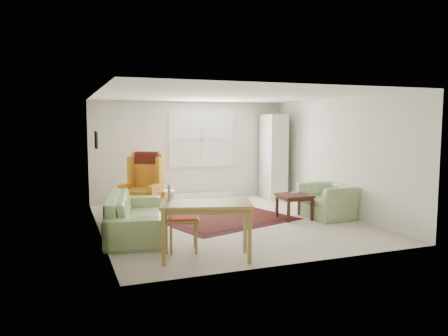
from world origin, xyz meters
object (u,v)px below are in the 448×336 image
object	(u,v)px
armchair	(329,198)
desk_chair	(183,217)
wingback_chair	(142,183)
cabinet	(274,157)
sofa	(135,207)
desk	(206,231)
stool	(168,200)
coffee_table	(294,206)

from	to	relation	value
armchair	desk_chair	bearing A→B (deg)	-74.13
wingback_chair	cabinet	bearing A→B (deg)	43.98
sofa	desk_chair	size ratio (longest dim) A/B	2.25
sofa	wingback_chair	distance (m)	1.85
armchair	desk	size ratio (longest dim) A/B	0.82
desk	cabinet	bearing A→B (deg)	52.50
sofa	cabinet	distance (m)	4.73
armchair	stool	size ratio (longest dim) A/B	2.39
armchair	desk_chair	distance (m)	3.71
stool	desk_chair	bearing A→B (deg)	-99.25
armchair	coffee_table	xyz separation A→B (m)	(-0.76, 0.14, -0.16)
coffee_table	stool	bearing A→B (deg)	139.85
sofa	armchair	bearing A→B (deg)	-80.71
coffee_table	desk	world-z (taller)	desk
desk_chair	armchair	bearing A→B (deg)	-56.63
coffee_table	cabinet	world-z (taller)	cabinet
stool	desk_chair	distance (m)	3.30
sofa	coffee_table	world-z (taller)	sofa
stool	desk	distance (m)	3.76
armchair	cabinet	size ratio (longest dim) A/B	0.49
sofa	wingback_chair	xyz separation A→B (m)	(0.44, 1.79, 0.18)
desk	desk_chair	distance (m)	0.55
wingback_chair	cabinet	world-z (taller)	cabinet
wingback_chair	desk	bearing A→B (deg)	-51.88
sofa	stool	bearing A→B (deg)	-18.04
desk	desk_chair	bearing A→B (deg)	112.84
coffee_table	wingback_chair	bearing A→B (deg)	148.07
coffee_table	cabinet	distance (m)	2.65
cabinet	desk_chair	xyz separation A→B (m)	(-3.49, -3.79, -0.56)
armchair	desk	distance (m)	3.71
desk_chair	sofa	bearing A→B (deg)	34.72
cabinet	stool	bearing A→B (deg)	-165.48
sofa	desk	distance (m)	1.97
sofa	stool	xyz separation A→B (m)	(1.04, 1.90, -0.26)
desk_chair	stool	bearing A→B (deg)	4.51
coffee_table	desk_chair	xyz separation A→B (m)	(-2.73, -1.38, 0.28)
wingback_chair	stool	distance (m)	0.76
armchair	stool	xyz separation A→B (m)	(-2.96, 2.00, -0.19)
sofa	desk	world-z (taller)	sofa
wingback_chair	stool	world-z (taller)	wingback_chair
armchair	cabinet	distance (m)	2.63
armchair	desk_chair	xyz separation A→B (m)	(-3.49, -1.24, 0.12)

